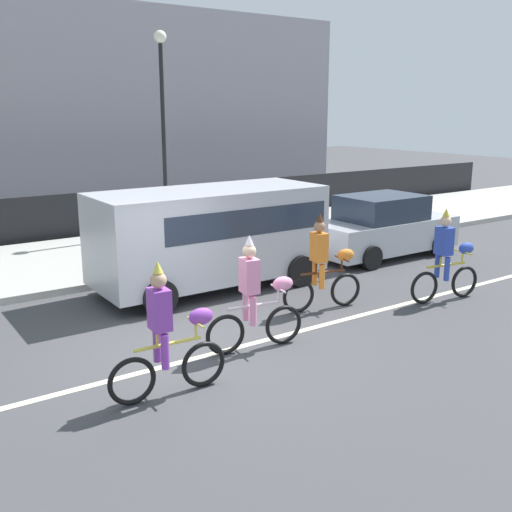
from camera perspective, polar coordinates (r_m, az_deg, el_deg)
ground_plane at (r=10.18m, az=-5.44°, el=-8.33°), size 80.00×80.00×0.00m
road_centre_line at (r=9.78m, az=-4.00°, el=-9.24°), size 36.00×0.14×0.01m
sidewalk_curb at (r=15.91m, az=-16.93°, el=-0.44°), size 60.00×5.00×0.15m
fence_line at (r=18.52m, az=-19.84°, el=3.27°), size 40.00×0.08×1.40m
parade_cyclist_purple at (r=8.21m, az=-8.33°, el=-7.68°), size 1.72×0.50×1.92m
parade_cyclist_pink at (r=9.66m, az=-0.01°, el=-4.20°), size 1.71×0.52×1.92m
parade_cyclist_orange at (r=11.66m, az=6.46°, el=-1.11°), size 1.70×0.54×1.92m
parade_cyclist_cobalt at (r=12.74m, az=17.73°, el=-0.42°), size 1.71×0.53×1.92m
parked_van_silver at (r=12.96m, az=-4.15°, el=2.44°), size 5.00×2.22×2.18m
parked_car_silver at (r=16.23m, az=11.95°, el=2.69°), size 4.10×1.92×1.64m
street_lamp_post at (r=18.21m, az=-8.90°, el=14.15°), size 0.36×0.36×5.86m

